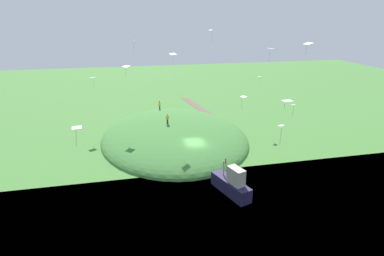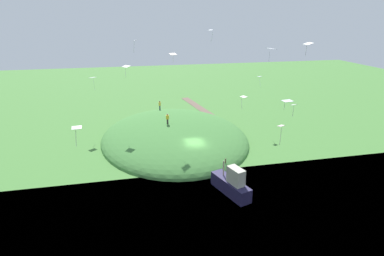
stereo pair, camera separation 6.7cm
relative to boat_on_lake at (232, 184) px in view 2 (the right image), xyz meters
name	(u,v)px [view 2 (the right image)]	position (x,y,z in m)	size (l,w,h in m)	color
ground_plane	(195,156)	(9.82, 1.67, -1.11)	(160.00, 160.00, 0.00)	#437935
grass_hill	(174,138)	(16.89, 3.31, -1.11)	(27.11, 21.74, 4.54)	#3E7736
dirt_path	(198,107)	(32.63, -4.01, -1.09)	(15.54, 1.59, 0.04)	brown
boat_on_lake	(232,184)	(0.00, 0.00, 0.00)	(5.40, 2.98, 3.21)	#211D3E
person_with_child	(167,118)	(16.98, 4.28, 2.12)	(0.54, 0.54, 1.58)	#3D3834
person_walking_path	(160,104)	(27.37, 4.28, 1.35)	(0.43, 0.43, 1.66)	#2D374A
kite_0	(308,44)	(6.11, -10.61, 13.34)	(1.17, 0.84, 1.56)	white
kite_1	(135,42)	(17.08, 8.30, 13.09)	(0.78, 0.72, 1.68)	white
kite_2	(173,54)	(15.33, 3.51, 11.49)	(0.98, 1.14, 1.22)	#F4DBCF
kite_3	(77,129)	(0.77, 14.48, 6.92)	(0.64, 0.87, 1.93)	white
kite_4	(211,31)	(16.78, -2.09, 14.32)	(0.79, 0.67, 1.72)	white
kite_5	(243,98)	(8.86, -4.28, 6.75)	(0.99, 0.81, 1.67)	silver
kite_6	(293,106)	(5.89, -9.51, 6.21)	(0.72, 0.86, 1.65)	white
kite_7	(271,49)	(7.01, -6.53, 12.78)	(1.24, 0.91, 1.59)	white
kite_8	(287,101)	(4.60, -7.91, 7.22)	(0.97, 1.28, 1.14)	white
kite_9	(93,78)	(22.43, 14.84, 7.40)	(1.17, 1.23, 2.08)	white
kite_10	(260,78)	(18.65, -10.70, 7.19)	(0.73, 0.81, 1.74)	white
kite_11	(281,128)	(-0.12, -4.85, 5.86)	(0.69, 0.80, 2.13)	#F6D9D3
kite_12	(126,67)	(18.67, 9.75, 9.54)	(1.34, 1.31, 1.60)	silver
mooring_post	(225,164)	(5.49, -1.13, -0.45)	(0.14, 0.14, 1.33)	brown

